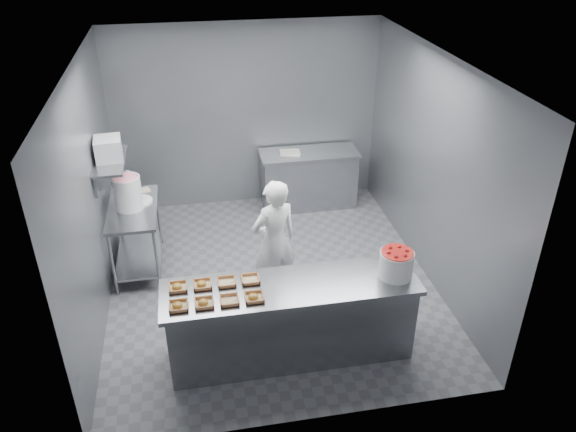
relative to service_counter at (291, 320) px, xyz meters
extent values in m
plane|color=#4C4C51|center=(0.00, 1.35, -0.45)|extent=(4.50, 4.50, 0.00)
plane|color=white|center=(0.00, 1.35, 2.35)|extent=(4.50, 4.50, 0.00)
cube|color=slate|center=(0.00, 3.60, 0.95)|extent=(4.00, 0.04, 2.80)
cube|color=slate|center=(-2.00, 1.35, 0.95)|extent=(0.04, 4.50, 2.80)
cube|color=slate|center=(2.00, 1.35, 0.95)|extent=(0.04, 4.50, 2.80)
cube|color=slate|center=(0.00, 0.00, 0.42)|extent=(2.60, 0.70, 0.05)
cube|color=slate|center=(0.00, 0.00, -0.03)|extent=(2.50, 0.64, 0.85)
cube|color=slate|center=(-1.65, 1.95, 0.43)|extent=(0.60, 1.20, 0.04)
cube|color=slate|center=(-1.65, 1.95, -0.25)|extent=(0.56, 1.15, 0.03)
cylinder|color=slate|center=(-1.91, 1.39, -0.01)|extent=(0.04, 0.04, 0.88)
cylinder|color=slate|center=(-1.39, 1.39, -0.01)|extent=(0.04, 0.04, 0.88)
cylinder|color=slate|center=(-1.91, 2.51, -0.01)|extent=(0.04, 0.04, 0.88)
cylinder|color=slate|center=(-1.39, 2.51, -0.01)|extent=(0.04, 0.04, 0.88)
cube|color=slate|center=(0.90, 3.25, 0.42)|extent=(1.50, 0.60, 0.05)
cube|color=slate|center=(0.90, 3.25, -0.03)|extent=(1.44, 0.55, 0.85)
cube|color=slate|center=(-1.82, 1.95, 1.10)|extent=(0.35, 0.90, 0.03)
cube|color=tan|center=(-1.11, -0.15, 0.47)|extent=(0.18, 0.18, 0.04)
cube|color=white|center=(-1.06, -0.13, 0.46)|extent=(0.10, 0.06, 0.00)
ellipsoid|color=#AE7B2B|center=(-1.12, -0.15, 0.48)|extent=(0.10, 0.10, 0.05)
cube|color=tan|center=(-0.87, -0.15, 0.47)|extent=(0.18, 0.18, 0.04)
cube|color=white|center=(-0.82, -0.13, 0.46)|extent=(0.10, 0.06, 0.00)
ellipsoid|color=#AE7B2B|center=(-0.88, -0.15, 0.48)|extent=(0.10, 0.10, 0.05)
cube|color=tan|center=(-0.63, -0.15, 0.47)|extent=(0.18, 0.18, 0.04)
cube|color=white|center=(-0.58, -0.13, 0.46)|extent=(0.10, 0.06, 0.00)
cube|color=tan|center=(-0.39, -0.15, 0.47)|extent=(0.18, 0.18, 0.04)
cube|color=white|center=(-0.34, -0.13, 0.46)|extent=(0.10, 0.06, 0.00)
ellipsoid|color=#AE7B2B|center=(-0.40, -0.15, 0.48)|extent=(0.10, 0.10, 0.05)
cube|color=tan|center=(-1.11, 0.15, 0.47)|extent=(0.18, 0.18, 0.04)
cube|color=white|center=(-1.06, 0.16, 0.46)|extent=(0.10, 0.06, 0.00)
ellipsoid|color=#AE7B2B|center=(-1.12, 0.15, 0.48)|extent=(0.10, 0.10, 0.05)
cube|color=tan|center=(-0.87, 0.15, 0.47)|extent=(0.18, 0.18, 0.04)
cube|color=white|center=(-0.82, 0.16, 0.46)|extent=(0.10, 0.06, 0.00)
ellipsoid|color=#AE7B2B|center=(-0.88, 0.15, 0.48)|extent=(0.10, 0.10, 0.05)
cube|color=tan|center=(-0.63, 0.15, 0.47)|extent=(0.18, 0.18, 0.04)
cube|color=white|center=(-0.58, 0.16, 0.46)|extent=(0.10, 0.06, 0.00)
cube|color=tan|center=(-0.39, 0.15, 0.47)|extent=(0.18, 0.18, 0.04)
cube|color=white|center=(-0.34, 0.16, 0.46)|extent=(0.10, 0.06, 0.00)
imported|color=white|center=(0.00, 1.03, 0.33)|extent=(0.66, 0.55, 1.56)
cylinder|color=silver|center=(1.08, -0.03, 0.59)|extent=(0.35, 0.35, 0.28)
cylinder|color=red|center=(1.08, -0.03, 0.72)|extent=(0.33, 0.33, 0.04)
cylinder|color=silver|center=(-1.67, 1.94, 0.66)|extent=(0.34, 0.34, 0.43)
cylinder|color=pink|center=(-1.67, 1.94, 0.87)|extent=(0.31, 0.31, 0.02)
torus|color=slate|center=(-1.67, 1.94, 0.79)|extent=(0.35, 0.01, 0.35)
cylinder|color=silver|center=(-1.57, 2.09, 0.46)|extent=(0.40, 0.40, 0.02)
cube|color=#CCB28C|center=(-1.52, 2.39, 0.46)|extent=(0.19, 0.17, 0.02)
cube|color=gray|center=(-1.82, 1.97, 1.24)|extent=(0.34, 0.38, 0.26)
cube|color=silver|center=(0.60, 3.25, 0.46)|extent=(0.33, 0.26, 0.04)
camera|label=1|loc=(-0.85, -4.44, 3.83)|focal=35.00mm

